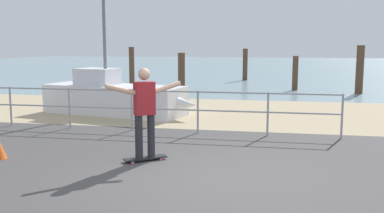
{
  "coord_description": "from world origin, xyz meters",
  "views": [
    {
      "loc": [
        0.99,
        -6.65,
        2.18
      ],
      "look_at": [
        -0.67,
        2.0,
        0.9
      ],
      "focal_mm": 41.02,
      "sensor_mm": 36.0,
      "label": 1
    }
  ],
  "objects": [
    {
      "name": "groyne_post_1",
      "position": [
        -3.45,
        13.81,
        0.86
      ],
      "size": [
        0.34,
        0.34,
        1.72
      ],
      "primitive_type": "cylinder",
      "color": "#513826",
      "rests_on": "ground"
    },
    {
      "name": "beach_strip",
      "position": [
        0.0,
        7.0,
        0.0
      ],
      "size": [
        24.0,
        6.0,
        0.04
      ],
      "primitive_type": "cube",
      "color": "tan",
      "rests_on": "ground"
    },
    {
      "name": "groyne_post_3",
      "position": [
        1.85,
        14.08,
        0.8
      ],
      "size": [
        0.26,
        0.26,
        1.59
      ],
      "primitive_type": "cylinder",
      "color": "#513826",
      "rests_on": "ground"
    },
    {
      "name": "groyne_post_0",
      "position": [
        -6.11,
        14.32,
        0.99
      ],
      "size": [
        0.27,
        0.27,
        1.98
      ],
      "primitive_type": "cylinder",
      "color": "#513826",
      "rests_on": "ground"
    },
    {
      "name": "skateboard",
      "position": [
        -1.35,
        0.93,
        0.07
      ],
      "size": [
        0.76,
        0.65,
        0.08
      ],
      "color": "black",
      "rests_on": "ground"
    },
    {
      "name": "sea_surface",
      "position": [
        0.0,
        35.0,
        0.0
      ],
      "size": [
        72.0,
        50.0,
        0.04
      ],
      "primitive_type": "cube",
      "color": "#75939E",
      "rests_on": "ground"
    },
    {
      "name": "skateboarder",
      "position": [
        -1.35,
        0.93,
        1.02
      ],
      "size": [
        1.2,
        0.95,
        1.65
      ],
      "color": "#26262B",
      "rests_on": "skateboard"
    },
    {
      "name": "groyne_post_2",
      "position": [
        -0.8,
        19.1,
        0.93
      ],
      "size": [
        0.28,
        0.28,
        1.85
      ],
      "primitive_type": "cylinder",
      "color": "#513826",
      "rests_on": "ground"
    },
    {
      "name": "sailboat",
      "position": [
        -3.71,
        5.94,
        0.52
      ],
      "size": [
        5.07,
        2.38,
        5.36
      ],
      "color": "silver",
      "rests_on": "ground"
    },
    {
      "name": "railing_fence",
      "position": [
        -2.5,
        3.6,
        0.7
      ],
      "size": [
        10.01,
        0.05,
        1.05
      ],
      "color": "#9EA0A5",
      "rests_on": "ground"
    },
    {
      "name": "groyne_post_4",
      "position": [
        4.5,
        13.15,
        1.04
      ],
      "size": [
        0.32,
        0.32,
        2.08
      ],
      "primitive_type": "cylinder",
      "color": "#513826",
      "rests_on": "ground"
    },
    {
      "name": "ground_plane",
      "position": [
        0.0,
        -1.0,
        0.0
      ],
      "size": [
        24.0,
        10.0,
        0.04
      ],
      "primitive_type": "cube",
      "color": "#474444",
      "rests_on": "ground"
    }
  ]
}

